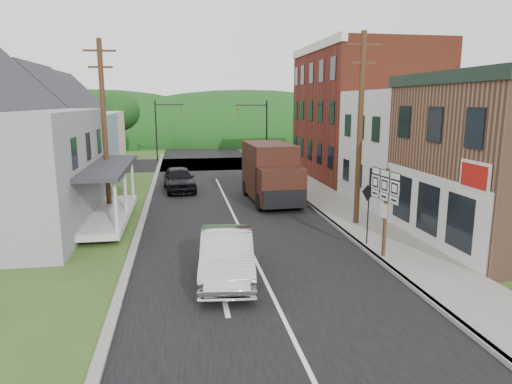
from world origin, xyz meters
name	(u,v)px	position (x,y,z in m)	size (l,w,h in m)	color
ground	(253,255)	(0.00, 0.00, 0.00)	(120.00, 120.00, 0.00)	#2D4719
road	(227,201)	(0.00, 10.00, 0.00)	(9.00, 90.00, 0.02)	black
cross_road	(209,164)	(0.00, 27.00, 0.00)	(60.00, 9.00, 0.02)	black
sidewalk_right	(331,204)	(5.90, 8.00, 0.07)	(2.80, 55.00, 0.15)	slate
curb_right	(309,205)	(4.55, 8.00, 0.07)	(0.20, 55.00, 0.15)	slate
curb_left	(145,211)	(-4.65, 8.00, 0.06)	(0.30, 55.00, 0.12)	slate
storefront_white	(426,148)	(11.30, 7.50, 3.25)	(8.00, 7.00, 6.50)	silver
storefront_red	(363,113)	(11.30, 17.00, 5.00)	(8.00, 12.00, 10.00)	maroon
house_blue	(59,134)	(-11.00, 17.00, 3.69)	(7.14, 8.16, 7.28)	#7F91AD
house_cream	(79,127)	(-11.50, 26.00, 3.69)	(7.14, 8.16, 7.28)	beige
utility_pole_right	(360,129)	(5.60, 3.50, 4.66)	(1.60, 0.26, 9.00)	#472D19
utility_pole_left	(104,126)	(-6.50, 8.00, 4.66)	(1.60, 0.26, 9.00)	#472D19
traffic_signal_right	(259,126)	(4.30, 23.50, 3.76)	(2.87, 0.20, 6.00)	black
traffic_signal_left	(163,123)	(-4.30, 30.50, 3.76)	(2.87, 0.20, 6.00)	black
tree_left_d	(116,112)	(-9.00, 32.00, 4.88)	(4.80, 4.80, 6.94)	#382616
forested_ridge	(197,140)	(0.00, 55.00, 0.00)	(90.00, 30.00, 16.00)	#113810
silver_sedan	(227,256)	(-1.23, -2.20, 0.81)	(1.72, 4.93, 1.62)	silver
dark_sedan	(179,179)	(-2.80, 13.72, 0.80)	(1.90, 4.71, 1.61)	black
delivery_van	(271,173)	(2.59, 9.39, 1.75)	(2.76, 6.27, 3.46)	black
route_sign_cluster	(385,200)	(4.75, -1.28, 2.32)	(0.25, 1.91, 3.35)	#472D19
warning_sign	(368,206)	(4.78, 0.30, 1.73)	(0.21, 0.66, 2.47)	black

